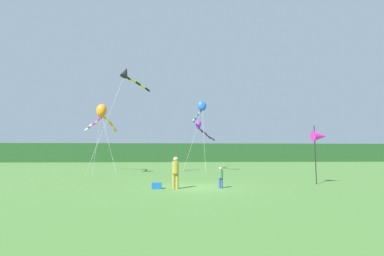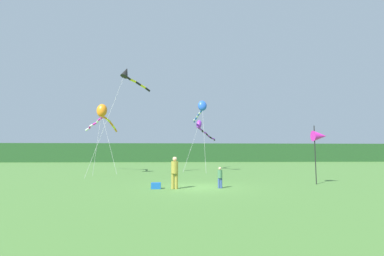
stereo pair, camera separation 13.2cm
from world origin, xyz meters
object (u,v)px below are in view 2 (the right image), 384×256
object	(u,v)px
cooler_box	(156,186)
kite_orange	(103,113)
person_child	(220,176)
person_adult	(175,171)
kite_purple	(202,128)
kite_magenta	(99,117)
kite_blue	(201,108)
kite_black	(128,75)
banner_flag_pole	(320,137)

from	to	relation	value
cooler_box	kite_orange	xyz separation A→B (m)	(-5.91, 10.84, 5.66)
person_child	kite_orange	distance (m)	15.29
person_adult	person_child	world-z (taller)	person_adult
kite_purple	kite_orange	bearing A→B (deg)	-146.67
kite_magenta	kite_orange	xyz separation A→B (m)	(1.28, -3.20, -0.03)
kite_blue	kite_purple	bearing A→B (deg)	84.06
cooler_box	kite_black	xyz separation A→B (m)	(-3.44, 9.83, 9.15)
banner_flag_pole	kite_orange	world-z (taller)	kite_orange
person_adult	cooler_box	distance (m)	1.33
kite_magenta	kite_black	bearing A→B (deg)	-48.34
cooler_box	kite_orange	bearing A→B (deg)	118.60
kite_blue	person_adult	bearing A→B (deg)	-101.62
cooler_box	kite_orange	size ratio (longest dim) A/B	0.08
cooler_box	kite_blue	distance (m)	15.28
banner_flag_pole	cooler_box	bearing A→B (deg)	-171.16
cooler_box	kite_orange	world-z (taller)	kite_orange
kite_blue	cooler_box	bearing A→B (deg)	-105.95
person_adult	kite_purple	bearing A→B (deg)	79.74
person_child	kite_orange	bearing A→B (deg)	131.47
kite_purple	kite_black	size ratio (longest dim) A/B	0.92
person_adult	cooler_box	bearing A→B (deg)	173.62
person_child	kite_black	size ratio (longest dim) A/B	0.12
banner_flag_pole	kite_magenta	world-z (taller)	kite_magenta
kite_orange	kite_blue	size ratio (longest dim) A/B	0.88
kite_orange	kite_blue	xyz separation A→B (m)	(9.69, 2.40, 0.97)
person_adult	person_child	bearing A→B (deg)	3.77
person_child	kite_orange	size ratio (longest dim) A/B	0.18
kite_magenta	kite_blue	world-z (taller)	kite_blue
person_adult	kite_blue	xyz separation A→B (m)	(2.75, 13.36, 5.81)
kite_magenta	person_child	bearing A→B (deg)	-52.29
kite_purple	kite_black	world-z (taller)	kite_black
banner_flag_pole	kite_black	size ratio (longest dim) A/B	0.37
kite_orange	kite_purple	distance (m)	12.16
banner_flag_pole	kite_purple	world-z (taller)	kite_purple
cooler_box	kite_magenta	size ratio (longest dim) A/B	0.08
person_adult	kite_orange	bearing A→B (deg)	122.38
kite_orange	kite_purple	bearing A→B (deg)	33.33
person_child	kite_purple	size ratio (longest dim) A/B	0.13
cooler_box	kite_purple	bearing A→B (deg)	76.42
cooler_box	kite_black	distance (m)	13.86
cooler_box	kite_black	bearing A→B (deg)	109.32
cooler_box	kite_blue	xyz separation A→B (m)	(3.78, 13.24, 6.63)
kite_orange	kite_purple	world-z (taller)	kite_orange
person_child	banner_flag_pole	bearing A→B (deg)	12.97
kite_orange	kite_black	world-z (taller)	kite_black
kite_orange	kite_black	xyz separation A→B (m)	(2.47, -1.01, 3.49)
kite_magenta	kite_blue	bearing A→B (deg)	-4.18
banner_flag_pole	kite_magenta	distance (m)	21.74
kite_black	kite_blue	size ratio (longest dim) A/B	1.33
kite_magenta	banner_flag_pole	bearing A→B (deg)	-35.18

